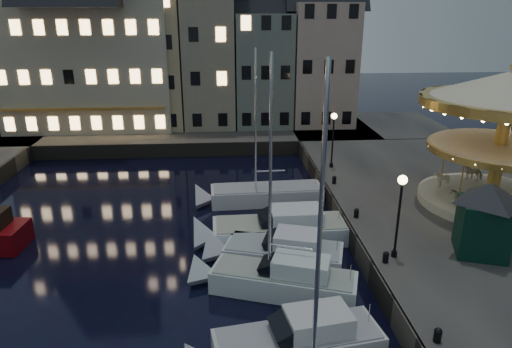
{
  "coord_description": "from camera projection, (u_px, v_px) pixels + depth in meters",
  "views": [
    {
      "loc": [
        -0.81,
        -17.9,
        12.45
      ],
      "look_at": [
        1.0,
        8.0,
        3.2
      ],
      "focal_mm": 32.0,
      "sensor_mm": 36.0,
      "label": 1
    }
  ],
  "objects": [
    {
      "name": "ground",
      "position": [
        246.0,
        298.0,
        21.05
      ],
      "size": [
        160.0,
        160.0,
        0.0
      ],
      "primitive_type": "plane",
      "color": "black",
      "rests_on": "ground"
    },
    {
      "name": "quay_east",
      "position": [
        474.0,
        220.0,
        27.39
      ],
      "size": [
        16.0,
        56.0,
        1.3
      ],
      "primitive_type": "cube",
      "color": "#474442",
      "rests_on": "ground"
    },
    {
      "name": "quay_north",
      "position": [
        155.0,
        134.0,
        46.62
      ],
      "size": [
        44.0,
        12.0,
        1.3
      ],
      "primitive_type": "cube",
      "color": "#474442",
      "rests_on": "ground"
    },
    {
      "name": "quaywall_e",
      "position": [
        343.0,
        224.0,
        26.87
      ],
      "size": [
        0.15,
        44.0,
        1.3
      ],
      "primitive_type": "cube",
      "color": "#47423A",
      "rests_on": "ground"
    },
    {
      "name": "quaywall_n",
      "position": [
        168.0,
        151.0,
        41.12
      ],
      "size": [
        48.0,
        0.15,
        1.3
      ],
      "primitive_type": "cube",
      "color": "#47423A",
      "rests_on": "ground"
    },
    {
      "name": "streetlamp_b",
      "position": [
        400.0,
        205.0,
        21.12
      ],
      "size": [
        0.44,
        0.44,
        4.17
      ],
      "color": "black",
      "rests_on": "quay_east"
    },
    {
      "name": "streetlamp_c",
      "position": [
        333.0,
        132.0,
        33.8
      ],
      "size": [
        0.44,
        0.44,
        4.17
      ],
      "color": "black",
      "rests_on": "quay_east"
    },
    {
      "name": "bollard_a",
      "position": [
        438.0,
        334.0,
        16.25
      ],
      "size": [
        0.3,
        0.3,
        0.57
      ],
      "color": "black",
      "rests_on": "quay_east"
    },
    {
      "name": "bollard_b",
      "position": [
        386.0,
        257.0,
        21.42
      ],
      "size": [
        0.3,
        0.3,
        0.57
      ],
      "color": "black",
      "rests_on": "quay_east"
    },
    {
      "name": "bollard_c",
      "position": [
        356.0,
        213.0,
        26.12
      ],
      "size": [
        0.3,
        0.3,
        0.57
      ],
      "color": "black",
      "rests_on": "quay_east"
    },
    {
      "name": "bollard_d",
      "position": [
        334.0,
        179.0,
        31.29
      ],
      "size": [
        0.3,
        0.3,
        0.57
      ],
      "color": "black",
      "rests_on": "quay_east"
    },
    {
      "name": "townhouse_na",
      "position": [
        35.0,
        62.0,
        45.36
      ],
      "size": [
        5.5,
        8.0,
        12.8
      ],
      "color": "gray",
      "rests_on": "quay_north"
    },
    {
      "name": "townhouse_nb",
      "position": [
        91.0,
        56.0,
        45.55
      ],
      "size": [
        6.16,
        8.0,
        13.8
      ],
      "color": "gray",
      "rests_on": "quay_north"
    },
    {
      "name": "townhouse_nc",
      "position": [
        152.0,
        51.0,
        45.78
      ],
      "size": [
        6.82,
        8.0,
        14.8
      ],
      "color": "tan",
      "rests_on": "quay_north"
    },
    {
      "name": "townhouse_nd",
      "position": [
        209.0,
        45.0,
        45.98
      ],
      "size": [
        5.5,
        8.0,
        15.8
      ],
      "color": "gray",
      "rests_on": "quay_north"
    },
    {
      "name": "townhouse_ne",
      "position": [
        262.0,
        60.0,
        46.85
      ],
      "size": [
        6.16,
        8.0,
        12.8
      ],
      "color": "slate",
      "rests_on": "quay_north"
    },
    {
      "name": "townhouse_nf",
      "position": [
        321.0,
        55.0,
        47.07
      ],
      "size": [
        6.82,
        8.0,
        13.8
      ],
      "color": "tan",
      "rests_on": "quay_north"
    },
    {
      "name": "hotel_corner",
      "position": [
        89.0,
        41.0,
        45.05
      ],
      "size": [
        17.6,
        9.0,
        16.8
      ],
      "color": "#BDB39C",
      "rests_on": "quay_north"
    },
    {
      "name": "motorboat_b",
      "position": [
        287.0,
        346.0,
        17.08
      ],
      "size": [
        7.45,
        3.19,
        2.15
      ],
      "color": "silver",
      "rests_on": "ground"
    },
    {
      "name": "motorboat_c",
      "position": [
        275.0,
        279.0,
        21.27
      ],
      "size": [
        7.7,
        4.19,
        10.33
      ],
      "color": "silver",
      "rests_on": "ground"
    },
    {
      "name": "motorboat_d",
      "position": [
        275.0,
        253.0,
        23.63
      ],
      "size": [
        7.1,
        4.09,
        2.15
      ],
      "color": "silver",
      "rests_on": "ground"
    },
    {
      "name": "motorboat_e",
      "position": [
        273.0,
        230.0,
        26.12
      ],
      "size": [
        8.71,
        2.76,
        2.15
      ],
      "color": "silver",
      "rests_on": "ground"
    },
    {
      "name": "motorboat_f",
      "position": [
        258.0,
        195.0,
        31.38
      ],
      "size": [
        8.7,
        2.61,
        11.55
      ],
      "color": "silver",
      "rests_on": "ground"
    },
    {
      "name": "carousel",
      "position": [
        507.0,
        114.0,
        26.18
      ],
      "size": [
        9.77,
        9.77,
        8.55
      ],
      "color": "beige",
      "rests_on": "quay_east"
    },
    {
      "name": "ticket_kiosk",
      "position": [
        487.0,
        206.0,
        21.55
      ],
      "size": [
        3.56,
        3.56,
        4.17
      ],
      "color": "black",
      "rests_on": "quay_east"
    }
  ]
}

